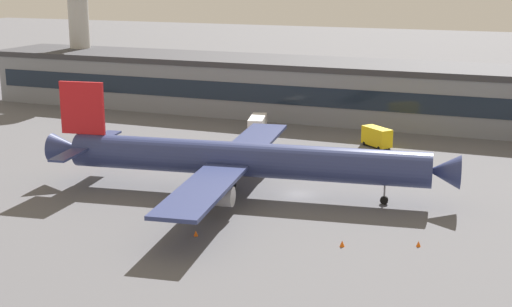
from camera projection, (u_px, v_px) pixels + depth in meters
ground_plane at (298, 194)px, 102.81m from camera, size 600.00×600.00×0.00m
terminal_building at (381, 93)px, 150.81m from camera, size 183.80×19.24×12.01m
airliner at (239, 159)px, 101.88m from camera, size 58.84×50.93×15.17m
control_tower at (78, 13)px, 177.58m from camera, size 9.36×9.36×32.84m
stair_truck at (377, 136)px, 129.62m from camera, size 6.15×5.67×3.55m
fuel_truck at (258, 124)px, 140.58m from camera, size 4.77×8.83×3.35m
traffic_cone_0 at (419, 244)px, 83.42m from camera, size 0.54×0.54×0.67m
traffic_cone_1 at (342, 244)px, 83.39m from camera, size 0.59×0.59×0.74m
traffic_cone_2 at (196, 233)px, 86.73m from camera, size 0.54×0.54×0.67m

